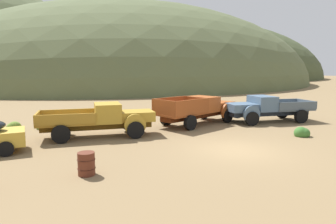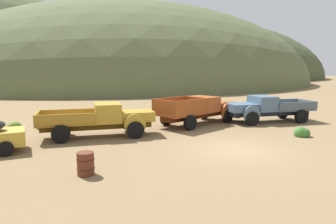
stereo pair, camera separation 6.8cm
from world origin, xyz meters
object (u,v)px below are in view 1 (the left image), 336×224
truck_mustard (106,119)px  truck_chalk_blue (264,108)px  oil_drum_by_truck (86,164)px  truck_oxide_orange (201,109)px

truck_mustard → truck_chalk_blue: 11.36m
truck_mustard → truck_chalk_blue: bearing=7.7°
truck_chalk_blue → oil_drum_by_truck: 14.69m
oil_drum_by_truck → truck_chalk_blue: bearing=14.3°
truck_mustard → truck_oxide_orange: bearing=18.9°
truck_oxide_orange → oil_drum_by_truck: truck_oxide_orange is taller
truck_chalk_blue → oil_drum_by_truck: (-14.22, -3.61, -0.59)m
oil_drum_by_truck → truck_mustard: bearing=61.4°
truck_mustard → oil_drum_by_truck: bearing=-101.2°
truck_oxide_orange → oil_drum_by_truck: 11.68m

